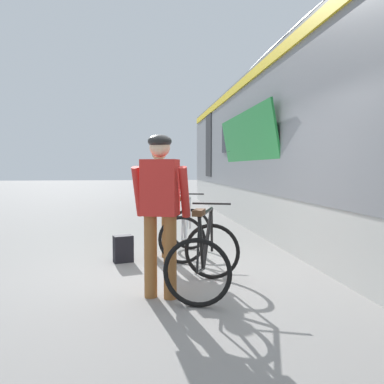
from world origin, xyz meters
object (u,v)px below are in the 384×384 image
object	(u,v)px
bicycle_near_silver	(186,231)
backpack_on_platform	(123,249)
bicycle_far_black	(205,257)
cyclist_near_in_white	(159,191)
train_car	(357,137)
cyclist_far_in_red	(160,201)
water_bottle_near_the_bikes	(205,252)

from	to	relation	value
bicycle_near_silver	backpack_on_platform	size ratio (longest dim) A/B	3.02
bicycle_far_black	backpack_on_platform	world-z (taller)	bicycle_far_black
cyclist_near_in_white	train_car	bearing A→B (deg)	8.86
cyclist_far_in_red	bicycle_near_silver	bearing A→B (deg)	75.50
train_car	cyclist_far_in_red	xyz separation A→B (m)	(-3.70, -2.51, -0.91)
cyclist_near_in_white	backpack_on_platform	xyz separation A→B (m)	(-0.55, -0.27, -0.85)
backpack_on_platform	water_bottle_near_the_bikes	bearing A→B (deg)	-13.21
cyclist_near_in_white	backpack_on_platform	distance (m)	1.05
train_car	cyclist_near_in_white	size ratio (longest dim) A/B	11.71
cyclist_near_in_white	cyclist_far_in_red	xyz separation A→B (m)	(-0.07, -1.94, 0.00)
backpack_on_platform	cyclist_far_in_red	bearing A→B (deg)	-90.19
bicycle_near_silver	water_bottle_near_the_bikes	xyz separation A→B (m)	(0.27, -0.20, -0.30)
cyclist_near_in_white	bicycle_far_black	bearing A→B (deg)	-76.28
cyclist_near_in_white	backpack_on_platform	world-z (taller)	cyclist_near_in_white
cyclist_near_in_white	cyclist_far_in_red	distance (m)	1.94
bicycle_near_silver	bicycle_far_black	xyz separation A→B (m)	(0.01, -1.80, 0.00)
cyclist_far_in_red	backpack_on_platform	world-z (taller)	cyclist_far_in_red
backpack_on_platform	train_car	bearing A→B (deg)	-4.88
train_car	bicycle_near_silver	bearing A→B (deg)	-169.89
cyclist_far_in_red	water_bottle_near_the_bikes	size ratio (longest dim) A/B	8.35
cyclist_near_in_white	backpack_on_platform	bearing A→B (deg)	-153.91
train_car	bicycle_far_black	world-z (taller)	train_car
cyclist_far_in_red	bicycle_far_black	size ratio (longest dim) A/B	1.42
train_car	bicycle_near_silver	size ratio (longest dim) A/B	17.08
bicycle_near_silver	bicycle_far_black	size ratio (longest dim) A/B	0.97
cyclist_far_in_red	water_bottle_near_the_bikes	xyz separation A→B (m)	(0.77, 1.74, -0.95)
cyclist_near_in_white	bicycle_far_black	size ratio (longest dim) A/B	1.42
cyclist_near_in_white	cyclist_far_in_red	size ratio (longest dim) A/B	1.00
bicycle_far_black	water_bottle_near_the_bikes	world-z (taller)	bicycle_far_black
bicycle_near_silver	water_bottle_near_the_bikes	world-z (taller)	bicycle_near_silver
cyclist_far_in_red	water_bottle_near_the_bikes	world-z (taller)	cyclist_far_in_red
water_bottle_near_the_bikes	bicycle_far_black	bearing A→B (deg)	-99.18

